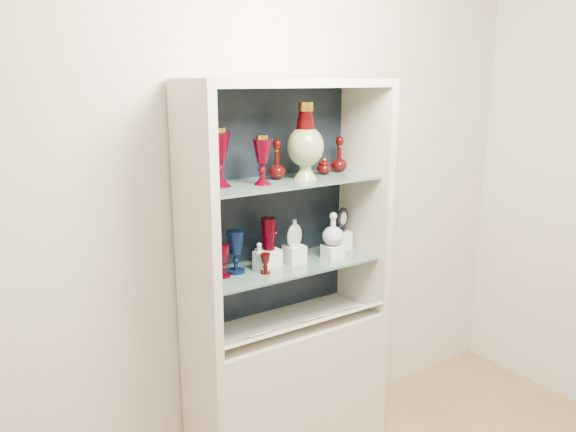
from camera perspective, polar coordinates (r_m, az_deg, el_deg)
wall_back at (r=2.84m, az=-2.48°, el=2.84°), size 3.50×0.02×2.80m
cabinet_base at (r=3.03m, az=-0.00°, el=-17.23°), size 1.00×0.40×0.75m
cabinet_back_panel at (r=2.83m, az=-2.15°, el=1.25°), size 0.98×0.02×1.15m
cabinet_side_left at (r=2.45m, az=-9.38°, el=-0.92°), size 0.04×0.40×1.15m
cabinet_side_right at (r=2.96m, az=7.74°, el=1.70°), size 0.04×0.40×1.15m
cabinet_top_cap at (r=2.60m, az=-0.00°, el=13.38°), size 1.00×0.40×0.04m
shelf_lower at (r=2.77m, az=-0.23°, el=-5.08°), size 0.92×0.34×0.01m
shelf_upper at (r=2.66m, az=-0.24°, el=3.52°), size 0.92×0.34×0.01m
label_ledge at (r=2.76m, az=1.29°, el=-10.99°), size 0.92×0.17×0.09m
label_card_0 at (r=2.95m, az=6.64°, el=-9.15°), size 0.10×0.06×0.03m
label_card_1 at (r=2.64m, az=-3.25°, el=-11.94°), size 0.10×0.06×0.03m
label_card_2 at (r=2.79m, az=2.21°, el=-10.44°), size 0.10×0.06×0.03m
label_card_3 at (r=2.82m, az=3.21°, el=-10.16°), size 0.10×0.06×0.03m
pedestal_lamp_left at (r=2.50m, az=-6.95°, el=5.94°), size 0.11×0.11×0.26m
pedestal_lamp_right at (r=2.54m, az=-2.64°, el=5.70°), size 0.11×0.11×0.22m
enamel_urn at (r=2.67m, az=1.79°, el=7.61°), size 0.18×0.18×0.36m
ruby_decanter_a at (r=2.67m, az=-1.12°, el=6.02°), size 0.10×0.10×0.21m
ruby_decanter_b at (r=2.91m, az=5.24°, el=6.40°), size 0.08×0.08×0.20m
lidded_bowl at (r=2.83m, az=3.68°, el=5.10°), size 0.08×0.08×0.08m
cobalt_goblet at (r=2.63m, az=-5.34°, el=-3.65°), size 0.10×0.10×0.20m
ruby_goblet_tall at (r=2.59m, az=-6.58°, el=-4.57°), size 0.08×0.08×0.15m
ruby_goblet_small at (r=2.63m, az=-2.31°, el=-4.84°), size 0.06×0.06×0.10m
riser_ruby_pitcher at (r=2.75m, az=-1.96°, el=-4.21°), size 0.10×0.10×0.08m
ruby_pitcher at (r=2.71m, az=-1.98°, el=-1.82°), size 0.13×0.10×0.16m
clear_square_bottle at (r=2.67m, az=-2.94°, el=-4.13°), size 0.06×0.06×0.14m
riser_flat_flask at (r=2.77m, az=0.65°, el=-3.92°), size 0.09×0.09×0.09m
flat_flask at (r=2.74m, az=0.66°, el=-1.68°), size 0.10×0.06×0.13m
riser_clear_round_decanter at (r=2.86m, az=4.55°, el=-3.65°), size 0.09×0.09×0.07m
clear_round_decanter at (r=2.82m, az=4.60°, el=-1.39°), size 0.13×0.13×0.16m
riser_cameo_medallion at (r=3.01m, az=5.51°, el=-2.45°), size 0.08×0.08×0.10m
cameo_medallion at (r=2.98m, az=5.56°, el=-0.32°), size 0.12×0.08×0.13m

